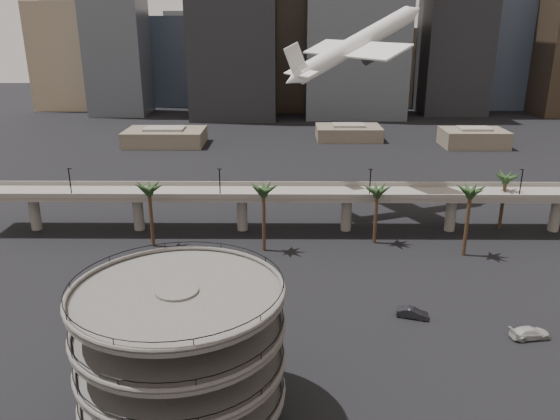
{
  "coord_description": "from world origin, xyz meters",
  "views": [
    {
      "loc": [
        -2.14,
        -53.54,
        41.97
      ],
      "look_at": [
        -2.78,
        28.0,
        13.8
      ],
      "focal_mm": 35.0,
      "sensor_mm": 36.0,
      "label": 1
    }
  ],
  "objects_px": {
    "overpass": "(294,197)",
    "parking_ramp": "(181,344)",
    "car_c": "(530,333)",
    "car_b": "(412,313)",
    "car_a": "(238,339)",
    "airborne_jet": "(355,45)"
  },
  "relations": [
    {
      "from": "car_b",
      "to": "car_c",
      "type": "relative_size",
      "value": 0.83
    },
    {
      "from": "airborne_jet",
      "to": "car_c",
      "type": "distance_m",
      "value": 69.87
    },
    {
      "from": "parking_ramp",
      "to": "overpass",
      "type": "relative_size",
      "value": 0.17
    },
    {
      "from": "overpass",
      "to": "car_c",
      "type": "height_order",
      "value": "overpass"
    },
    {
      "from": "parking_ramp",
      "to": "car_a",
      "type": "bearing_deg",
      "value": 73.42
    },
    {
      "from": "airborne_jet",
      "to": "car_a",
      "type": "distance_m",
      "value": 72.17
    },
    {
      "from": "parking_ramp",
      "to": "car_a",
      "type": "xyz_separation_m",
      "value": [
        4.53,
        15.22,
        -9.02
      ]
    },
    {
      "from": "parking_ramp",
      "to": "overpass",
      "type": "xyz_separation_m",
      "value": [
        13.0,
        59.0,
        -2.5
      ]
    },
    {
      "from": "airborne_jet",
      "to": "car_a",
      "type": "xyz_separation_m",
      "value": [
        -21.63,
        -58.45,
        -36.39
      ]
    },
    {
      "from": "overpass",
      "to": "car_a",
      "type": "height_order",
      "value": "overpass"
    },
    {
      "from": "car_a",
      "to": "car_c",
      "type": "bearing_deg",
      "value": -100.13
    },
    {
      "from": "overpass",
      "to": "parking_ramp",
      "type": "bearing_deg",
      "value": -102.43
    },
    {
      "from": "airborne_jet",
      "to": "car_b",
      "type": "xyz_separation_m",
      "value": [
        3.95,
        -51.02,
        -36.43
      ]
    },
    {
      "from": "car_c",
      "to": "car_b",
      "type": "bearing_deg",
      "value": 60.84
    },
    {
      "from": "airborne_jet",
      "to": "car_a",
      "type": "relative_size",
      "value": 6.99
    },
    {
      "from": "parking_ramp",
      "to": "overpass",
      "type": "height_order",
      "value": "parking_ramp"
    },
    {
      "from": "parking_ramp",
      "to": "overpass",
      "type": "bearing_deg",
      "value": 77.57
    },
    {
      "from": "car_a",
      "to": "car_b",
      "type": "relative_size",
      "value": 1.02
    },
    {
      "from": "overpass",
      "to": "airborne_jet",
      "type": "relative_size",
      "value": 3.9
    },
    {
      "from": "car_a",
      "to": "car_c",
      "type": "height_order",
      "value": "car_c"
    },
    {
      "from": "overpass",
      "to": "airborne_jet",
      "type": "distance_m",
      "value": 35.78
    },
    {
      "from": "car_b",
      "to": "parking_ramp",
      "type": "bearing_deg",
      "value": 144.05
    }
  ]
}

